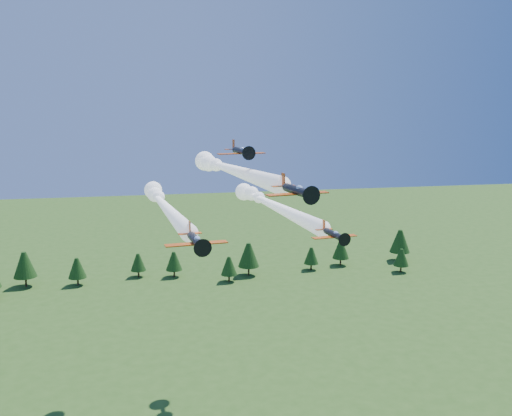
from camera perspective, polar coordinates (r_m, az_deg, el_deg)
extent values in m
cylinder|color=black|center=(71.47, 4.02, 1.77)|extent=(2.05, 6.06, 1.10)
cone|color=black|center=(68.37, 5.25, 1.37)|extent=(1.25, 1.16, 1.10)
cone|color=black|center=(67.78, 5.50, 1.28)|extent=(0.56, 0.57, 0.49)
cylinder|color=black|center=(67.62, 5.57, 1.26)|extent=(2.29, 0.42, 2.32)
cube|color=#CF490D|center=(71.13, 4.17, 1.44)|extent=(8.30, 2.78, 0.13)
cube|color=#CF490D|center=(74.99, 2.76, 2.22)|extent=(3.31, 1.44, 0.08)
cube|color=#CF490D|center=(74.98, 2.73, 2.90)|extent=(0.27, 1.05, 1.60)
ellipsoid|color=#94B3E5|center=(70.52, 4.37, 2.01)|extent=(1.00, 1.43, 0.69)
sphere|color=white|center=(102.75, -3.94, 4.34)|extent=(2.30, 2.30, 2.30)
sphere|color=white|center=(106.70, -4.60, 4.55)|extent=(3.00, 3.00, 3.00)
sphere|color=white|center=(110.66, -5.20, 4.74)|extent=(3.70, 3.70, 3.70)
cylinder|color=black|center=(76.40, -6.05, -3.23)|extent=(1.74, 6.18, 1.13)
cone|color=black|center=(73.01, -5.49, -3.85)|extent=(1.23, 1.12, 1.13)
cone|color=black|center=(72.37, -5.38, -3.97)|extent=(0.55, 0.56, 0.50)
cylinder|color=black|center=(72.19, -5.35, -4.01)|extent=(2.36, 0.28, 2.37)
cube|color=#CF490D|center=(76.05, -5.98, -3.57)|extent=(8.47, 2.36, 0.14)
cube|color=#CF490D|center=(80.22, -6.63, -2.55)|extent=(3.35, 1.28, 0.08)
cube|color=#CF490D|center=(80.13, -6.66, -1.90)|extent=(0.21, 1.08, 1.64)
ellipsoid|color=#94B3E5|center=(75.33, -5.91, -3.06)|extent=(0.95, 1.43, 0.70)
sphere|color=white|center=(112.23, -9.83, 1.00)|extent=(2.30, 2.30, 2.30)
sphere|color=white|center=(116.73, -10.14, 1.34)|extent=(3.00, 3.00, 3.00)
sphere|color=white|center=(121.24, -10.42, 1.66)|extent=(3.70, 3.70, 3.70)
cylinder|color=black|center=(83.54, 7.74, -2.61)|extent=(1.46, 5.00, 0.91)
cone|color=black|center=(81.04, 8.63, -3.04)|extent=(1.00, 0.92, 0.91)
cone|color=black|center=(80.56, 8.80, -3.12)|extent=(0.45, 0.45, 0.40)
cylinder|color=black|center=(80.43, 8.85, -3.15)|extent=(1.91, 0.25, 1.92)
cube|color=#CF490D|center=(83.29, 7.85, -2.86)|extent=(6.85, 1.98, 0.11)
cube|color=#CF490D|center=(86.39, 6.81, -2.14)|extent=(2.72, 1.07, 0.06)
cube|color=#CF490D|center=(86.32, 6.79, -1.65)|extent=(0.18, 0.87, 1.32)
ellipsoid|color=#94B3E5|center=(82.75, 8.00, -2.49)|extent=(0.78, 1.16, 0.57)
sphere|color=white|center=(115.21, 0.21, 1.02)|extent=(2.30, 2.30, 2.30)
sphere|color=white|center=(119.34, -0.45, 1.34)|extent=(3.00, 3.00, 3.00)
sphere|color=white|center=(123.49, -1.07, 1.64)|extent=(3.70, 3.70, 3.70)
cylinder|color=black|center=(86.39, -1.55, 5.70)|extent=(1.70, 5.43, 0.99)
cone|color=black|center=(83.44, -0.89, 5.55)|extent=(1.10, 1.02, 0.99)
cone|color=black|center=(82.88, -0.75, 5.51)|extent=(0.49, 0.50, 0.44)
cylinder|color=black|center=(82.72, -0.72, 5.51)|extent=(2.06, 0.32, 2.08)
cube|color=#CF490D|center=(86.04, -1.47, 5.47)|extent=(7.44, 2.31, 0.12)
cube|color=#CF490D|center=(89.72, -2.25, 5.90)|extent=(2.96, 1.22, 0.07)
cube|color=#CF490D|center=(89.76, -2.27, 6.41)|extent=(0.22, 0.94, 1.43)
ellipsoid|color=#94B3E5|center=(85.51, -1.37, 5.92)|extent=(0.87, 1.27, 0.62)
cylinder|color=#382314|center=(200.64, -11.66, -6.44)|extent=(0.60, 0.60, 2.28)
cone|color=black|center=(199.52, -11.70, -5.32)|extent=(5.21, 5.21, 5.86)
cylinder|color=#382314|center=(200.69, -22.02, -6.84)|extent=(0.60, 0.60, 3.21)
cone|color=black|center=(199.16, -22.13, -5.26)|extent=(7.35, 7.35, 8.26)
cylinder|color=#382314|center=(196.46, -17.38, -7.02)|extent=(0.60, 0.60, 2.56)
cone|color=black|center=(195.19, -17.45, -5.73)|extent=(5.86, 5.86, 6.59)
cylinder|color=#382314|center=(191.67, -2.71, -7.01)|extent=(0.60, 0.60, 2.37)
cone|color=black|center=(190.46, -2.72, -5.79)|extent=(5.43, 5.43, 6.11)
cylinder|color=#382314|center=(205.69, 5.53, -5.85)|extent=(0.60, 0.60, 2.29)
cone|color=black|center=(204.60, 5.55, -4.75)|extent=(5.23, 5.23, 5.89)
cylinder|color=#382314|center=(223.30, 14.14, -4.69)|extent=(0.60, 0.60, 3.31)
cone|color=black|center=(221.88, 14.21, -3.22)|extent=(7.56, 7.56, 8.50)
cylinder|color=#382314|center=(198.49, -8.18, -6.48)|extent=(0.60, 0.60, 2.46)
cone|color=black|center=(197.28, -8.21, -5.26)|extent=(5.62, 5.62, 6.32)
cylinder|color=#382314|center=(212.67, 8.45, -5.32)|extent=(0.60, 0.60, 2.67)
cone|color=black|center=(211.46, 8.48, -4.08)|extent=(6.10, 6.10, 6.86)
cylinder|color=#382314|center=(198.15, -0.74, -6.30)|extent=(0.60, 0.60, 3.19)
cone|color=black|center=(196.60, -0.74, -4.70)|extent=(7.29, 7.29, 8.20)
cylinder|color=#382314|center=(208.45, 14.28, -5.90)|extent=(0.60, 0.60, 2.33)
cone|color=black|center=(207.35, 14.33, -4.80)|extent=(5.32, 5.32, 5.99)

